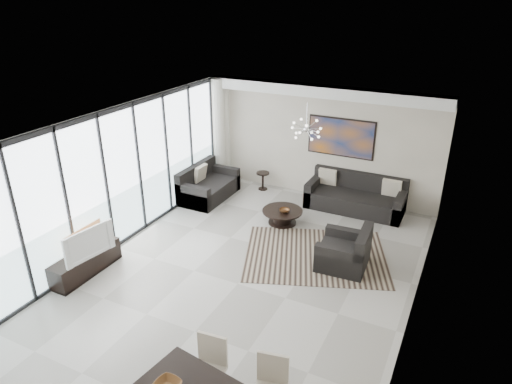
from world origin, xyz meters
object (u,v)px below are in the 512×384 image
Objects in this scene: coffee_table at (282,216)px; sofa_main at (355,198)px; tv_console at (86,263)px; television at (86,242)px.

sofa_main reaches higher than coffee_table.
tv_console reaches higher than coffee_table.
sofa_main is 2.27× the size of television.
television is at bearing -17.64° from tv_console.
television is (0.16, -0.05, 0.53)m from tv_console.
coffee_table is at bearing -24.14° from television.
sofa_main is 1.60× the size of tv_console.
television reaches higher than coffee_table.
television reaches higher than sofa_main.
tv_console is 1.42× the size of television.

